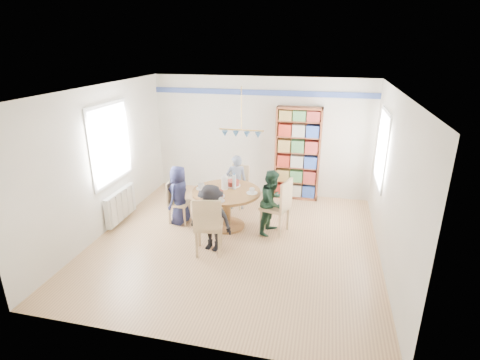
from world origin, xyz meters
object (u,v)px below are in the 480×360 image
(chair_left, at_px, (176,200))
(person_near, at_px, (211,218))
(radiator, at_px, (121,205))
(chair_far, at_px, (239,184))
(dining_table, at_px, (226,200))
(person_right, at_px, (272,202))
(bookshelf, at_px, (298,155))
(chair_near, at_px, (208,224))
(person_left, at_px, (179,195))
(person_far, at_px, (236,182))
(chair_right, at_px, (280,204))

(chair_left, relative_size, person_near, 0.71)
(radiator, bearing_deg, chair_far, 31.93)
(dining_table, distance_m, person_right, 0.89)
(person_near, height_order, bookshelf, bookshelf)
(chair_near, bearing_deg, bookshelf, 67.06)
(person_left, bearing_deg, chair_near, 50.00)
(person_left, distance_m, bookshelf, 2.83)
(chair_left, distance_m, person_far, 1.36)
(chair_far, bearing_deg, bookshelf, 31.65)
(chair_right, distance_m, person_left, 1.97)
(radiator, distance_m, chair_left, 1.11)
(radiator, relative_size, bookshelf, 0.48)
(chair_far, relative_size, person_right, 0.74)
(chair_left, height_order, chair_right, chair_right)
(chair_left, distance_m, chair_right, 2.07)
(chair_left, relative_size, person_right, 0.69)
(person_left, relative_size, person_right, 0.96)
(dining_table, xyz_separation_m, person_near, (-0.03, -0.88, 0.04))
(person_near, relative_size, bookshelf, 0.57)
(chair_far, relative_size, bookshelf, 0.44)
(chair_right, bearing_deg, radiator, -175.68)
(bookshelf, bearing_deg, chair_left, -140.98)
(radiator, xyz_separation_m, dining_table, (2.11, 0.26, 0.21))
(chair_near, xyz_separation_m, bookshelf, (1.20, 2.84, 0.45))
(person_left, bearing_deg, dining_table, 100.35)
(person_right, xyz_separation_m, bookshelf, (0.28, 1.80, 0.41))
(radiator, height_order, person_left, person_left)
(chair_right, relative_size, bookshelf, 0.51)
(chair_right, xyz_separation_m, bookshelf, (0.15, 1.80, 0.44))
(person_far, xyz_separation_m, bookshelf, (1.19, 0.91, 0.43))
(person_right, bearing_deg, dining_table, 104.49)
(chair_right, distance_m, person_far, 1.37)
(chair_right, bearing_deg, chair_left, 179.72)
(dining_table, distance_m, chair_left, 1.04)
(dining_table, height_order, person_far, person_far)
(radiator, distance_m, person_right, 3.02)
(chair_near, distance_m, person_right, 1.39)
(person_near, bearing_deg, person_right, 55.40)
(chair_left, bearing_deg, chair_right, -0.28)
(radiator, relative_size, chair_far, 1.10)
(chair_far, height_order, person_far, person_far)
(dining_table, relative_size, person_near, 1.09)
(chair_far, height_order, chair_near, chair_near)
(person_right, relative_size, person_far, 1.02)
(radiator, bearing_deg, chair_near, -21.01)
(chair_right, distance_m, bookshelf, 1.86)
(person_right, distance_m, person_far, 1.27)
(person_near, bearing_deg, dining_table, 100.37)
(dining_table, height_order, chair_left, chair_left)
(radiator, xyz_separation_m, chair_right, (3.14, 0.24, 0.23))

